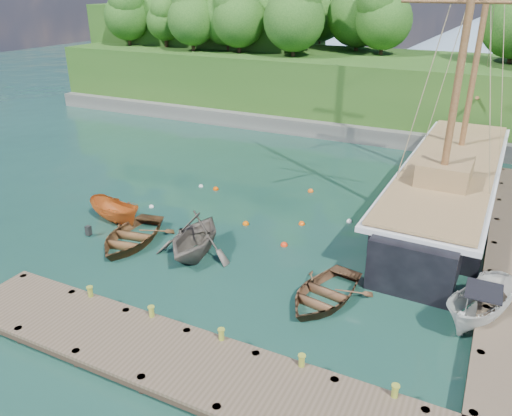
# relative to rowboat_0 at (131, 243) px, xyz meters

# --- Properties ---
(ground) EXTENTS (160.00, 160.00, 0.00)m
(ground) POSITION_rel_rowboat_0_xyz_m (6.26, -0.09, 0.00)
(ground) COLOR #123228
(ground) RESTS_ON ground
(dock_near) EXTENTS (20.00, 3.20, 1.10)m
(dock_near) POSITION_rel_rowboat_0_xyz_m (8.26, -6.59, 0.43)
(dock_near) COLOR brown
(dock_near) RESTS_ON ground
(bollard_0) EXTENTS (0.26, 0.26, 0.45)m
(bollard_0) POSITION_rel_rowboat_0_xyz_m (2.26, -5.19, 0.00)
(bollard_0) COLOR olive
(bollard_0) RESTS_ON ground
(bollard_1) EXTENTS (0.26, 0.26, 0.45)m
(bollard_1) POSITION_rel_rowboat_0_xyz_m (5.26, -5.19, 0.00)
(bollard_1) COLOR olive
(bollard_1) RESTS_ON ground
(bollard_2) EXTENTS (0.26, 0.26, 0.45)m
(bollard_2) POSITION_rel_rowboat_0_xyz_m (8.26, -5.19, 0.00)
(bollard_2) COLOR olive
(bollard_2) RESTS_ON ground
(bollard_3) EXTENTS (0.26, 0.26, 0.45)m
(bollard_3) POSITION_rel_rowboat_0_xyz_m (11.26, -5.19, 0.00)
(bollard_3) COLOR olive
(bollard_3) RESTS_ON ground
(bollard_4) EXTENTS (0.26, 0.26, 0.45)m
(bollard_4) POSITION_rel_rowboat_0_xyz_m (14.26, -5.19, 0.00)
(bollard_4) COLOR olive
(bollard_4) RESTS_ON ground
(rowboat_0) EXTENTS (4.18, 5.28, 0.99)m
(rowboat_0) POSITION_rel_rowboat_0_xyz_m (0.00, 0.00, 0.00)
(rowboat_0) COLOR brown
(rowboat_0) RESTS_ON ground
(rowboat_1) EXTENTS (4.42, 4.92, 2.32)m
(rowboat_1) POSITION_rel_rowboat_0_xyz_m (3.59, 0.39, 0.00)
(rowboat_1) COLOR #574F46
(rowboat_1) RESTS_ON ground
(rowboat_2) EXTENTS (3.90, 4.91, 0.91)m
(rowboat_2) POSITION_rel_rowboat_0_xyz_m (10.41, -0.49, 0.00)
(rowboat_2) COLOR brown
(rowboat_2) RESTS_ON ground
(motorboat_orange) EXTENTS (3.96, 2.18, 1.45)m
(motorboat_orange) POSITION_rel_rowboat_0_xyz_m (-2.31, 1.58, 0.00)
(motorboat_orange) COLOR #C95F20
(motorboat_orange) RESTS_ON ground
(cabin_boat_white) EXTENTS (3.07, 4.64, 1.68)m
(cabin_boat_white) POSITION_rel_rowboat_0_xyz_m (16.26, 0.76, 0.00)
(cabin_boat_white) COLOR silver
(cabin_boat_white) RESTS_ON ground
(schooner) EXTENTS (5.56, 27.90, 20.52)m
(schooner) POSITION_rel_rowboat_0_xyz_m (13.67, 11.86, 1.14)
(schooner) COLOR black
(schooner) RESTS_ON ground
(mooring_buoy_0) EXTENTS (0.29, 0.29, 0.29)m
(mooring_buoy_0) POSITION_rel_rowboat_0_xyz_m (-1.81, 4.04, 0.00)
(mooring_buoy_0) COLOR silver
(mooring_buoy_0) RESTS_ON ground
(mooring_buoy_1) EXTENTS (0.35, 0.35, 0.35)m
(mooring_buoy_1) POSITION_rel_rowboat_0_xyz_m (4.23, 4.45, 0.00)
(mooring_buoy_1) COLOR #D75501
(mooring_buoy_1) RESTS_ON ground
(mooring_buoy_2) EXTENTS (0.34, 0.34, 0.34)m
(mooring_buoy_2) POSITION_rel_rowboat_0_xyz_m (6.97, 5.80, 0.00)
(mooring_buoy_2) COLOR #F65308
(mooring_buoy_2) RESTS_ON ground
(mooring_buoy_3) EXTENTS (0.32, 0.32, 0.32)m
(mooring_buoy_3) POSITION_rel_rowboat_0_xyz_m (9.21, 7.24, 0.00)
(mooring_buoy_3) COLOR white
(mooring_buoy_3) RESTS_ON ground
(mooring_buoy_4) EXTENTS (0.35, 0.35, 0.35)m
(mooring_buoy_4) POSITION_rel_rowboat_0_xyz_m (0.18, 8.11, 0.00)
(mooring_buoy_4) COLOR #DD4701
(mooring_buoy_4) RESTS_ON ground
(mooring_buoy_5) EXTENTS (0.36, 0.36, 0.36)m
(mooring_buoy_5) POSITION_rel_rowboat_0_xyz_m (5.74, 10.46, 0.00)
(mooring_buoy_5) COLOR #DB5610
(mooring_buoy_5) RESTS_ON ground
(mooring_buoy_6) EXTENTS (0.29, 0.29, 0.29)m
(mooring_buoy_6) POSITION_rel_rowboat_0_xyz_m (-0.94, 8.12, 0.00)
(mooring_buoy_6) COLOR silver
(mooring_buoy_6) RESTS_ON ground
(mooring_buoy_7) EXTENTS (0.36, 0.36, 0.36)m
(mooring_buoy_7) POSITION_rel_rowboat_0_xyz_m (7.07, 3.14, 0.00)
(mooring_buoy_7) COLOR red
(mooring_buoy_7) RESTS_ON ground
(headland) EXTENTS (51.00, 19.31, 12.90)m
(headland) POSITION_rel_rowboat_0_xyz_m (-6.61, 31.28, 5.54)
(headland) COLOR #474744
(headland) RESTS_ON ground
(distant_ridge) EXTENTS (117.00, 40.00, 10.00)m
(distant_ridge) POSITION_rel_rowboat_0_xyz_m (10.57, 69.91, 4.35)
(distant_ridge) COLOR #728CA5
(distant_ridge) RESTS_ON ground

